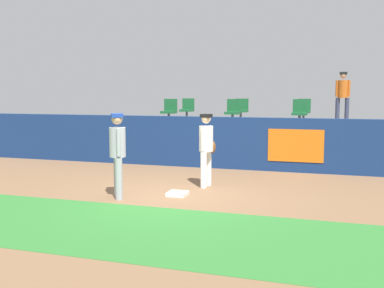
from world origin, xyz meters
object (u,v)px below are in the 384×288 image
at_px(first_base, 177,194).
at_px(seat_front_center, 233,111).
at_px(player_runner_visitor, 118,149).
at_px(seat_back_left, 187,108).
at_px(seat_front_right, 300,111).
at_px(seat_front_left, 169,110).
at_px(seat_back_center, 241,109).
at_px(player_fielder_home, 206,145).
at_px(seat_back_right, 304,110).
at_px(spectator_hooded, 343,93).

bearing_deg(first_base, seat_front_center, 90.04).
distance_m(player_runner_visitor, seat_back_left, 7.75).
relative_size(seat_front_right, seat_back_left, 1.00).
bearing_deg(first_base, seat_front_left, 112.44).
relative_size(player_runner_visitor, seat_front_center, 2.09).
bearing_deg(seat_back_center, player_fielder_home, -85.79).
bearing_deg(first_base, seat_back_right, 73.73).
height_order(player_runner_visitor, seat_front_center, seat_front_center).
height_order(player_runner_visitor, seat_back_left, seat_back_left).
distance_m(player_fielder_home, spectator_hooded, 7.52).
distance_m(player_fielder_home, player_runner_visitor, 2.20).
xyz_separation_m(player_fielder_home, seat_front_left, (-2.49, 4.16, 0.65)).
xyz_separation_m(seat_back_center, seat_front_center, (0.11, -1.80, -0.00)).
distance_m(seat_back_center, seat_front_left, 2.73).
bearing_deg(seat_back_left, first_base, -73.07).
xyz_separation_m(seat_back_center, seat_back_right, (2.18, -0.00, -0.00)).
height_order(seat_back_left, spectator_hooded, spectator_hooded).
bearing_deg(first_base, player_fielder_home, 73.68).
bearing_deg(seat_front_center, seat_front_left, 180.00).
distance_m(seat_front_right, seat_front_left, 4.24).
distance_m(first_base, player_fielder_home, 1.48).
xyz_separation_m(seat_back_right, seat_front_center, (-2.06, -1.80, -0.00)).
bearing_deg(player_fielder_home, seat_back_right, 169.42).
relative_size(seat_front_center, spectator_hooded, 0.48).
xyz_separation_m(seat_back_center, seat_front_left, (-2.05, -1.80, -0.00)).
xyz_separation_m(player_runner_visitor, seat_back_right, (3.15, 7.65, 0.61)).
height_order(first_base, seat_back_left, seat_back_left).
bearing_deg(seat_back_right, seat_back_left, 180.00).
relative_size(player_fielder_home, spectator_hooded, 0.96).
xyz_separation_m(seat_front_right, seat_front_left, (-4.24, 0.00, 0.00)).
distance_m(seat_back_right, spectator_hooded, 1.61).
height_order(seat_front_right, seat_front_center, same).
distance_m(player_runner_visitor, spectator_hooded, 9.63).
bearing_deg(first_base, seat_back_center, 90.96).
xyz_separation_m(seat_front_right, seat_front_center, (-2.08, -0.00, -0.00)).
bearing_deg(seat_front_center, first_base, -89.96).
bearing_deg(seat_front_right, spectator_hooded, 64.87).
relative_size(player_fielder_home, seat_front_left, 2.02).
xyz_separation_m(player_runner_visitor, seat_front_right, (3.16, 5.85, 0.61)).
bearing_deg(seat_back_right, seat_front_left, -156.94).
xyz_separation_m(player_fielder_home, seat_back_center, (-0.44, 5.96, 0.65)).
xyz_separation_m(seat_back_right, spectator_hooded, (1.25, 0.84, 0.55)).
xyz_separation_m(first_base, seat_front_right, (2.07, 5.25, 1.59)).
bearing_deg(player_runner_visitor, seat_front_center, 136.78).
distance_m(seat_front_right, seat_back_left, 4.59).
distance_m(seat_front_center, seat_back_left, 2.80).
distance_m(player_runner_visitor, seat_front_center, 5.98).
relative_size(seat_front_right, seat_back_center, 1.00).
xyz_separation_m(player_fielder_home, seat_back_right, (1.74, 5.96, 0.65)).
height_order(seat_front_center, spectator_hooded, spectator_hooded).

